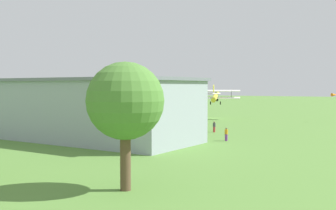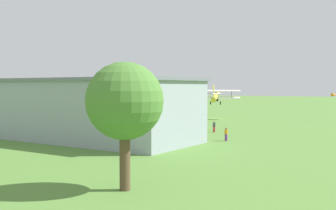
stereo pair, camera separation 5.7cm
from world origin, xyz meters
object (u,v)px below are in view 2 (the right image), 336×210
at_px(biplane, 215,96).
at_px(person_watching_takeoff, 48,118).
at_px(hangar, 49,108).
at_px(person_beside_truck, 214,127).
at_px(person_walking_on_apron, 226,134).
at_px(windsock, 335,97).
at_px(tree_behind_hangar_right, 125,102).

height_order(biplane, person_watching_takeoff, biplane).
bearing_deg(person_watching_takeoff, hangar, 136.30).
distance_m(hangar, person_beside_truck, 22.33).
bearing_deg(biplane, person_walking_on_apron, 115.64).
xyz_separation_m(hangar, person_watching_takeoff, (15.78, -15.07, -2.83)).
bearing_deg(person_watching_takeoff, person_beside_truck, 179.53).
distance_m(person_beside_truck, person_walking_on_apron, 9.41).
height_order(hangar, biplane, hangar).
xyz_separation_m(biplane, person_walking_on_apron, (-14.14, 29.47, -3.82)).
distance_m(hangar, windsock, 50.09).
relative_size(person_watching_takeoff, tree_behind_hangar_right, 0.22).
distance_m(person_watching_takeoff, tree_behind_hangar_right, 52.85).
bearing_deg(person_walking_on_apron, hangar, 17.69).
bearing_deg(tree_behind_hangar_right, person_watching_takeoff, -39.29).
bearing_deg(person_beside_truck, hangar, 41.99).
bearing_deg(person_watching_takeoff, windsock, -149.34).
relative_size(person_beside_truck, person_walking_on_apron, 0.98).
xyz_separation_m(hangar, biplane, (-7.31, -36.32, 0.92)).
bearing_deg(person_walking_on_apron, windsock, -101.39).
height_order(hangar, person_beside_truck, hangar).
bearing_deg(person_beside_truck, tree_behind_hangar_right, 104.44).
distance_m(person_beside_truck, windsock, 29.26).
bearing_deg(person_watching_takeoff, person_walking_on_apron, 167.54).
xyz_separation_m(hangar, windsock, (-28.39, -41.26, 0.89)).
xyz_separation_m(person_watching_takeoff, tree_behind_hangar_right, (-40.74, 33.34, 4.60)).
bearing_deg(tree_behind_hangar_right, person_beside_truck, -75.56).
xyz_separation_m(person_walking_on_apron, tree_behind_hangar_right, (-3.51, 25.11, 4.68)).
relative_size(hangar, biplane, 4.26).
distance_m(person_walking_on_apron, tree_behind_hangar_right, 25.79).
distance_m(biplane, person_watching_takeoff, 31.60).
bearing_deg(hangar, biplane, -101.38).
bearing_deg(person_beside_truck, person_watching_takeoff, -0.47).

